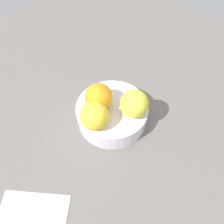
{
  "coord_description": "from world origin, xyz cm",
  "views": [
    {
      "loc": [
        26.0,
        20.85,
        48.69
      ],
      "look_at": [
        0.0,
        0.0,
        2.75
      ],
      "focal_mm": 39.25,
      "sensor_mm": 36.0,
      "label": 1
    }
  ],
  "objects_px": {
    "orange_in_bowl_1": "(134,104)",
    "orange_in_bowl_2": "(96,117)",
    "fruit_bowl": "(112,113)",
    "orange_in_bowl_0": "(98,97)"
  },
  "relations": [
    {
      "from": "orange_in_bowl_2",
      "to": "orange_in_bowl_0",
      "type": "bearing_deg",
      "value": -145.71
    },
    {
      "from": "orange_in_bowl_0",
      "to": "orange_in_bowl_2",
      "type": "distance_m",
      "value": 0.05
    },
    {
      "from": "orange_in_bowl_0",
      "to": "orange_in_bowl_1",
      "type": "distance_m",
      "value": 0.08
    },
    {
      "from": "orange_in_bowl_1",
      "to": "orange_in_bowl_2",
      "type": "bearing_deg",
      "value": -28.64
    },
    {
      "from": "orange_in_bowl_0",
      "to": "orange_in_bowl_1",
      "type": "height_order",
      "value": "orange_in_bowl_1"
    },
    {
      "from": "fruit_bowl",
      "to": "orange_in_bowl_2",
      "type": "bearing_deg",
      "value": 3.36
    },
    {
      "from": "fruit_bowl",
      "to": "orange_in_bowl_1",
      "type": "relative_size",
      "value": 2.67
    },
    {
      "from": "orange_in_bowl_2",
      "to": "fruit_bowl",
      "type": "bearing_deg",
      "value": -176.64
    },
    {
      "from": "fruit_bowl",
      "to": "orange_in_bowl_2",
      "type": "distance_m",
      "value": 0.08
    },
    {
      "from": "orange_in_bowl_1",
      "to": "orange_in_bowl_2",
      "type": "distance_m",
      "value": 0.09
    }
  ]
}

